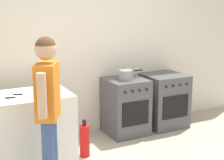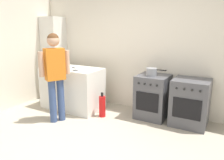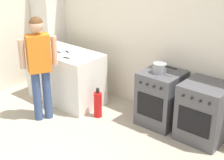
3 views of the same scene
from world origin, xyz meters
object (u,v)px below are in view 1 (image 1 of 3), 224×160
(knife_utility, at_px, (37,98))
(person, at_px, (48,102))
(knife_paring, at_px, (21,94))
(oven_left, at_px, (125,106))
(knife_bread, at_px, (20,97))
(fire_extinguisher, at_px, (85,140))
(pot, at_px, (126,75))
(oven_right, at_px, (164,100))

(knife_utility, bearing_deg, person, -90.77)
(knife_utility, height_order, knife_paring, same)
(person, bearing_deg, knife_utility, 89.23)
(knife_paring, height_order, person, person)
(knife_paring, bearing_deg, oven_left, 12.66)
(knife_utility, relative_size, knife_bread, 0.71)
(knife_utility, relative_size, person, 0.15)
(oven_left, relative_size, fire_extinguisher, 1.70)
(pot, bearing_deg, knife_utility, -159.73)
(knife_utility, bearing_deg, oven_right, 15.10)
(oven_right, bearing_deg, knife_bread, -168.84)
(oven_right, distance_m, fire_extinguisher, 1.66)
(fire_extinguisher, bearing_deg, person, -136.63)
(oven_left, bearing_deg, knife_bread, -164.26)
(knife_utility, relative_size, fire_extinguisher, 0.50)
(person, distance_m, fire_extinguisher, 1.16)
(pot, relative_size, knife_paring, 1.86)
(pot, relative_size, knife_bread, 1.09)
(oven_left, bearing_deg, knife_utility, -158.30)
(oven_left, relative_size, knife_bread, 2.42)
(oven_left, distance_m, person, 1.93)
(oven_left, distance_m, knife_paring, 1.74)
(oven_left, height_order, pot, pot)
(knife_paring, bearing_deg, person, -79.84)
(person, relative_size, fire_extinguisher, 3.30)
(knife_bread, bearing_deg, oven_right, 11.16)
(knife_paring, bearing_deg, oven_right, 8.89)
(pot, distance_m, fire_extinguisher, 1.18)
(oven_right, relative_size, person, 0.52)
(knife_utility, distance_m, knife_bread, 0.21)
(pot, bearing_deg, oven_left, 67.17)
(knife_bread, relative_size, fire_extinguisher, 0.70)
(pot, xyz_separation_m, fire_extinguisher, (-0.85, -0.43, -0.71))
(oven_left, distance_m, knife_utility, 1.68)
(pot, xyz_separation_m, knife_bread, (-1.64, -0.42, -0.02))
(knife_bread, xyz_separation_m, person, (0.16, -0.61, 0.08))
(pot, height_order, knife_utility, pot)
(knife_bread, height_order, knife_paring, same)
(pot, bearing_deg, knife_paring, -168.91)
(oven_left, bearing_deg, oven_right, 0.00)
(oven_left, height_order, oven_right, same)
(pot, bearing_deg, oven_right, 3.97)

